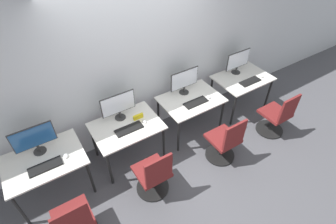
{
  "coord_description": "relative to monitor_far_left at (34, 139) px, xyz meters",
  "views": [
    {
      "loc": [
        -1.57,
        -2.32,
        3.42
      ],
      "look_at": [
        0.0,
        0.15,
        0.86
      ],
      "focal_mm": 28.0,
      "sensor_mm": 36.0,
      "label": 1
    }
  ],
  "objects": [
    {
      "name": "ground_plane",
      "position": [
        1.79,
        -0.54,
        -0.96
      ],
      "size": [
        20.0,
        20.0,
        0.0
      ],
      "primitive_type": "plane",
      "color": "#4C4C51"
    },
    {
      "name": "wall_back",
      "position": [
        1.79,
        0.33,
        0.44
      ],
      "size": [
        12.0,
        0.05,
        2.8
      ],
      "color": "silver",
      "rests_on": "ground_plane"
    },
    {
      "name": "desk_far_left",
      "position": [
        0.0,
        -0.17,
        -0.33
      ],
      "size": [
        1.01,
        0.74,
        0.71
      ],
      "color": "silver",
      "rests_on": "ground_plane"
    },
    {
      "name": "monitor_far_left",
      "position": [
        0.0,
        0.0,
        0.0
      ],
      "size": [
        0.53,
        0.17,
        0.44
      ],
      "color": "#2D2D2D",
      "rests_on": "desk_far_left"
    },
    {
      "name": "keyboard_far_left",
      "position": [
        -0.0,
        -0.31,
        -0.24
      ],
      "size": [
        0.41,
        0.16,
        0.02
      ],
      "color": "black",
      "rests_on": "desk_far_left"
    },
    {
      "name": "mouse_far_left",
      "position": [
        0.27,
        -0.28,
        -0.23
      ],
      "size": [
        0.06,
        0.09,
        0.03
      ],
      "color": "silver",
      "rests_on": "desk_far_left"
    },
    {
      "name": "office_chair_far_left",
      "position": [
        0.07,
        -1.02,
        -0.6
      ],
      "size": [
        0.48,
        0.48,
        0.88
      ],
      "color": "black",
      "rests_on": "ground_plane"
    },
    {
      "name": "desk_left",
      "position": [
        1.19,
        -0.17,
        -0.33
      ],
      "size": [
        1.01,
        0.74,
        0.71
      ],
      "color": "silver",
      "rests_on": "ground_plane"
    },
    {
      "name": "monitor_left",
      "position": [
        1.19,
        0.04,
        0.0
      ],
      "size": [
        0.53,
        0.17,
        0.44
      ],
      "color": "#2D2D2D",
      "rests_on": "desk_left"
    },
    {
      "name": "keyboard_left",
      "position": [
        1.19,
        -0.27,
        -0.24
      ],
      "size": [
        0.41,
        0.16,
        0.02
      ],
      "color": "black",
      "rests_on": "desk_left"
    },
    {
      "name": "mouse_left",
      "position": [
        1.46,
        -0.25,
        -0.23
      ],
      "size": [
        0.06,
        0.09,
        0.03
      ],
      "color": "silver",
      "rests_on": "desk_left"
    },
    {
      "name": "office_chair_left",
      "position": [
        1.2,
        -0.95,
        -0.6
      ],
      "size": [
        0.48,
        0.48,
        0.88
      ],
      "color": "black",
      "rests_on": "ground_plane"
    },
    {
      "name": "desk_right",
      "position": [
        2.38,
        -0.17,
        -0.33
      ],
      "size": [
        1.01,
        0.74,
        0.71
      ],
      "color": "silver",
      "rests_on": "ground_plane"
    },
    {
      "name": "monitor_right",
      "position": [
        2.38,
        0.04,
        0.0
      ],
      "size": [
        0.53,
        0.17,
        0.44
      ],
      "color": "#2D2D2D",
      "rests_on": "desk_right"
    },
    {
      "name": "keyboard_right",
      "position": [
        2.38,
        -0.3,
        -0.24
      ],
      "size": [
        0.41,
        0.16,
        0.02
      ],
      "color": "black",
      "rests_on": "desk_right"
    },
    {
      "name": "mouse_right",
      "position": [
        2.65,
        -0.3,
        -0.23
      ],
      "size": [
        0.06,
        0.09,
        0.03
      ],
      "color": "silver",
      "rests_on": "desk_right"
    },
    {
      "name": "office_chair_right",
      "position": [
        2.45,
        -1.0,
        -0.6
      ],
      "size": [
        0.48,
        0.48,
        0.88
      ],
      "color": "black",
      "rests_on": "ground_plane"
    },
    {
      "name": "desk_far_right",
      "position": [
        3.58,
        -0.17,
        -0.33
      ],
      "size": [
        1.01,
        0.74,
        0.71
      ],
      "color": "silver",
      "rests_on": "ground_plane"
    },
    {
      "name": "monitor_far_right",
      "position": [
        3.58,
        0.02,
        0.0
      ],
      "size": [
        0.53,
        0.17,
        0.44
      ],
      "color": "#2D2D2D",
      "rests_on": "desk_far_right"
    },
    {
      "name": "keyboard_far_right",
      "position": [
        3.58,
        -0.34,
        -0.24
      ],
      "size": [
        0.41,
        0.16,
        0.02
      ],
      "color": "black",
      "rests_on": "desk_far_right"
    },
    {
      "name": "mouse_far_right",
      "position": [
        3.87,
        -0.34,
        -0.23
      ],
      "size": [
        0.06,
        0.09,
        0.03
      ],
      "color": "silver",
      "rests_on": "desk_far_right"
    },
    {
      "name": "office_chair_far_right",
      "position": [
        3.61,
        -1.04,
        -0.6
      ],
      "size": [
        0.48,
        0.48,
        0.88
      ],
      "color": "black",
      "rests_on": "ground_plane"
    },
    {
      "name": "placard_left",
      "position": [
        1.41,
        -0.13,
        -0.21
      ],
      "size": [
        0.16,
        0.03,
        0.08
      ],
      "color": "yellow",
      "rests_on": "desk_left"
    }
  ]
}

